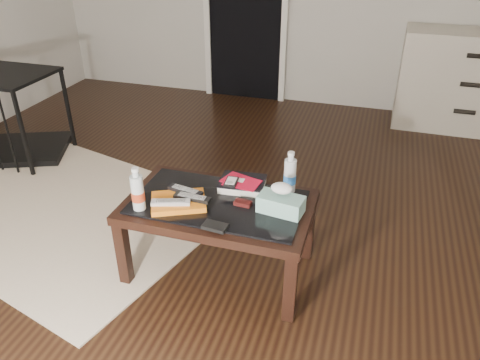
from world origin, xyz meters
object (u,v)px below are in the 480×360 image
object	(u,v)px
coffee_table	(219,211)
tissue_box	(281,204)
pet_crate	(6,129)
dresser	(467,82)
textbook	(242,184)
water_bottle_right	(290,172)
water_bottle_left	(137,189)

from	to	relation	value
coffee_table	tissue_box	distance (m)	0.36
pet_crate	tissue_box	xyz separation A→B (m)	(2.54, -0.89, 0.28)
dresser	pet_crate	bearing A→B (deg)	-153.96
textbook	water_bottle_right	xyz separation A→B (m)	(0.26, 0.04, 0.10)
water_bottle_left	tissue_box	world-z (taller)	water_bottle_left
coffee_table	water_bottle_left	xyz separation A→B (m)	(-0.37, -0.19, 0.18)
textbook	water_bottle_left	bearing A→B (deg)	-146.39
coffee_table	water_bottle_left	size ratio (longest dim) A/B	4.20
dresser	pet_crate	xyz separation A→B (m)	(-3.70, -1.75, -0.22)
water_bottle_right	tissue_box	bearing A→B (deg)	-89.58
tissue_box	water_bottle_right	bearing A→B (deg)	98.34
coffee_table	dresser	world-z (taller)	dresser
coffee_table	water_bottle_left	bearing A→B (deg)	-153.15
pet_crate	textbook	world-z (taller)	pet_crate
pet_crate	tissue_box	distance (m)	2.71
dresser	tissue_box	world-z (taller)	dresser
pet_crate	textbook	distance (m)	2.41
dresser	pet_crate	size ratio (longest dim) A/B	1.14
coffee_table	textbook	bearing A→B (deg)	64.89
coffee_table	water_bottle_right	distance (m)	0.44
dresser	water_bottle_right	size ratio (longest dim) A/B	5.07
pet_crate	water_bottle_right	xyz separation A→B (m)	(2.54, -0.67, 0.35)
dresser	water_bottle_left	bearing A→B (deg)	-122.70
water_bottle_left	pet_crate	bearing A→B (deg)	149.54
water_bottle_left	water_bottle_right	distance (m)	0.81
coffee_table	pet_crate	size ratio (longest dim) A/B	0.94
water_bottle_right	textbook	bearing A→B (deg)	-170.36
textbook	coffee_table	bearing A→B (deg)	-120.18
coffee_table	textbook	xyz separation A→B (m)	(0.08, 0.17, 0.09)
water_bottle_right	tissue_box	xyz separation A→B (m)	(0.00, -0.22, -0.07)
coffee_table	water_bottle_right	bearing A→B (deg)	32.72
coffee_table	textbook	size ratio (longest dim) A/B	4.00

